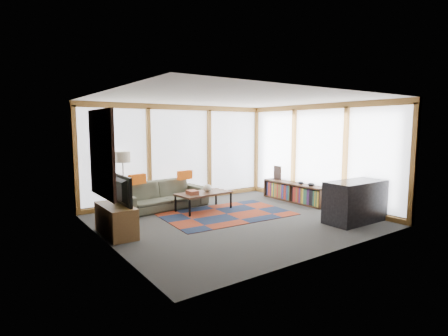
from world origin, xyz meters
TOP-DOWN VIEW (x-y plane):
  - ground at (0.00, 0.00)m, footprint 5.50×5.50m
  - room_envelope at (0.49, 0.56)m, footprint 5.52×5.02m
  - rug at (0.14, 0.49)m, footprint 3.01×2.04m
  - sofa at (-0.84, 1.89)m, footprint 2.38×1.12m
  - pillow_left at (-1.46, 1.88)m, footprint 0.45×0.23m
  - pillow_right at (-0.18, 1.89)m, footprint 0.42×0.18m
  - floor_lamp at (-1.71, 2.11)m, footprint 0.36×0.36m
  - coffee_table at (-0.09, 1.12)m, footprint 1.38×0.78m
  - book_stack at (-0.44, 1.07)m, footprint 0.23×0.28m
  - vase at (0.02, 1.12)m, footprint 0.22×0.22m
  - bookshelf at (2.43, 0.55)m, footprint 0.37×2.04m
  - bowl_a at (2.42, -0.04)m, footprint 0.21×0.21m
  - bowl_b at (2.44, 0.32)m, footprint 0.17×0.17m
  - shelf_picture at (2.55, 1.33)m, footprint 0.06×0.30m
  - tv_console at (-2.46, 0.42)m, footprint 0.47×1.14m
  - television at (-2.43, 0.43)m, footprint 0.13×0.97m
  - bar_counter at (2.00, -1.61)m, footprint 1.40×0.67m

SIDE VIEW (x-z plane):
  - ground at x=0.00m, z-range 0.00..0.00m
  - rug at x=0.14m, z-range 0.00..0.01m
  - coffee_table at x=-0.09m, z-range 0.00..0.44m
  - bookshelf at x=2.43m, z-range 0.00..0.51m
  - tv_console at x=-2.46m, z-range 0.00..0.57m
  - sofa at x=-0.84m, z-range 0.00..0.67m
  - bar_counter at x=2.00m, z-range 0.00..0.88m
  - book_stack at x=-0.44m, z-range 0.44..0.53m
  - vase at x=0.02m, z-range 0.44..0.63m
  - bowl_b at x=2.44m, z-range 0.51..0.58m
  - bowl_a at x=2.42m, z-range 0.51..0.60m
  - shelf_picture at x=2.55m, z-range 0.51..0.90m
  - floor_lamp at x=-1.71m, z-range 0.00..1.44m
  - pillow_right at x=-0.18m, z-range 0.67..0.90m
  - pillow_left at x=-1.46m, z-range 0.67..0.91m
  - television at x=-2.43m, z-range 0.57..1.13m
  - room_envelope at x=0.49m, z-range 0.23..2.85m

